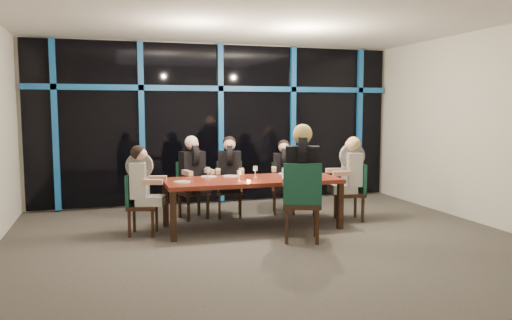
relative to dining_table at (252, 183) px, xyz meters
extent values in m
plane|color=#504C47|center=(0.00, -0.80, -0.68)|extent=(7.00, 7.00, 0.00)
cube|color=silver|center=(0.00, 2.20, 0.82)|extent=(7.00, 0.04, 3.00)
cube|color=silver|center=(0.00, -3.80, 0.82)|extent=(7.00, 0.04, 3.00)
cube|color=silver|center=(3.50, -0.80, 0.82)|extent=(0.04, 6.00, 3.00)
cube|color=white|center=(0.00, -0.80, 2.32)|extent=(7.00, 6.00, 0.04)
cube|color=black|center=(0.00, 2.14, 0.82)|extent=(6.86, 0.04, 2.94)
cube|color=#1555A3|center=(-2.90, 2.09, 0.82)|extent=(0.10, 0.10, 2.94)
cube|color=#1555A3|center=(-1.45, 2.09, 0.82)|extent=(0.10, 0.10, 2.94)
cube|color=#1555A3|center=(0.00, 2.09, 0.82)|extent=(0.10, 0.10, 2.94)
cube|color=#1555A3|center=(1.45, 2.09, 0.82)|extent=(0.10, 0.10, 2.94)
cube|color=#1555A3|center=(2.90, 2.09, 0.82)|extent=(0.10, 0.10, 2.94)
cube|color=#1555A3|center=(0.00, 2.09, 1.48)|extent=(6.86, 0.10, 0.10)
cube|color=#FF2D14|center=(1.10, 2.45, 1.47)|extent=(0.60, 0.05, 0.35)
cube|color=maroon|center=(0.00, 0.00, 0.04)|extent=(2.60, 1.00, 0.06)
cube|color=black|center=(-1.24, -0.44, -0.34)|extent=(0.08, 0.08, 0.69)
cube|color=black|center=(1.24, -0.44, -0.34)|extent=(0.08, 0.08, 0.69)
cube|color=black|center=(-1.24, 0.44, -0.34)|extent=(0.08, 0.08, 0.69)
cube|color=black|center=(1.24, 0.44, -0.34)|extent=(0.08, 0.08, 0.69)
cube|color=black|center=(-0.73, 0.89, -0.25)|extent=(0.52, 0.52, 0.06)
cube|color=#184E38|center=(-0.78, 1.07, 0.00)|extent=(0.43, 0.16, 0.48)
cube|color=black|center=(-0.86, 0.68, -0.48)|extent=(0.05, 0.05, 0.40)
cube|color=black|center=(-0.53, 0.77, -0.48)|extent=(0.05, 0.05, 0.40)
cube|color=black|center=(-0.94, 1.01, -0.48)|extent=(0.05, 0.05, 0.40)
cube|color=black|center=(-0.61, 1.10, -0.48)|extent=(0.05, 0.05, 0.40)
cube|color=black|center=(-0.14, 0.85, -0.26)|extent=(0.51, 0.51, 0.06)
cube|color=#184E38|center=(-0.10, 1.03, -0.01)|extent=(0.42, 0.14, 0.47)
cube|color=black|center=(-0.34, 0.72, -0.48)|extent=(0.04, 0.04, 0.39)
cube|color=black|center=(-0.01, 0.64, -0.48)|extent=(0.04, 0.04, 0.39)
cube|color=black|center=(-0.27, 1.05, -0.48)|extent=(0.04, 0.04, 0.39)
cube|color=black|center=(0.06, 0.97, -0.48)|extent=(0.04, 0.04, 0.39)
cube|color=black|center=(0.81, 0.85, -0.28)|extent=(0.50, 0.50, 0.05)
cube|color=#184E38|center=(0.86, 1.02, -0.04)|extent=(0.39, 0.16, 0.44)
cube|color=black|center=(0.61, 0.74, -0.50)|extent=(0.04, 0.04, 0.37)
cube|color=black|center=(0.92, 0.65, -0.50)|extent=(0.04, 0.04, 0.37)
cube|color=black|center=(0.71, 1.05, -0.50)|extent=(0.04, 0.04, 0.37)
cube|color=black|center=(1.01, 0.96, -0.50)|extent=(0.04, 0.04, 0.37)
cube|color=black|center=(-1.60, 0.07, -0.28)|extent=(0.50, 0.50, 0.05)
cube|color=#184E38|center=(-1.77, 0.11, -0.03)|extent=(0.15, 0.40, 0.45)
cube|color=black|center=(-1.49, -0.13, -0.49)|extent=(0.04, 0.04, 0.38)
cube|color=black|center=(-1.40, 0.18, -0.49)|extent=(0.04, 0.04, 0.38)
cube|color=black|center=(-1.80, -0.05, -0.49)|extent=(0.04, 0.04, 0.38)
cube|color=black|center=(-1.71, 0.26, -0.49)|extent=(0.04, 0.04, 0.38)
cube|color=black|center=(1.63, 0.03, -0.26)|extent=(0.48, 0.48, 0.06)
cube|color=#184E38|center=(1.82, 0.01, 0.00)|extent=(0.10, 0.43, 0.47)
cube|color=black|center=(1.48, 0.23, -0.48)|extent=(0.04, 0.04, 0.40)
cube|color=black|center=(1.44, -0.11, -0.48)|extent=(0.04, 0.04, 0.40)
cube|color=black|center=(1.82, 0.18, -0.48)|extent=(0.04, 0.04, 0.40)
cube|color=black|center=(1.78, -0.16, -0.48)|extent=(0.04, 0.04, 0.40)
cube|color=black|center=(0.44, -0.88, -0.18)|extent=(0.65, 0.65, 0.07)
cube|color=#184E38|center=(0.36, -1.09, 0.12)|extent=(0.49, 0.23, 0.56)
cube|color=black|center=(0.70, -0.76, -0.45)|extent=(0.06, 0.06, 0.47)
cube|color=black|center=(0.32, -0.63, -0.45)|extent=(0.06, 0.06, 0.47)
cube|color=black|center=(0.56, -1.14, -0.45)|extent=(0.06, 0.06, 0.47)
cube|color=black|center=(0.18, -1.00, -0.45)|extent=(0.06, 0.06, 0.47)
cube|color=black|center=(-0.71, 0.78, -0.16)|extent=(0.43, 0.47, 0.13)
cube|color=black|center=(-0.74, 0.92, 0.15)|extent=(0.43, 0.32, 0.53)
cylinder|color=black|center=(-0.74, 0.92, 0.36)|extent=(0.19, 0.41, 0.40)
sphere|color=tan|center=(-0.74, 0.91, 0.53)|extent=(0.20, 0.20, 0.20)
sphere|color=silver|center=(-0.75, 0.94, 0.56)|extent=(0.22, 0.22, 0.22)
cube|color=tan|center=(-0.87, 0.66, 0.11)|extent=(0.15, 0.30, 0.08)
cube|color=tan|center=(-0.50, 0.75, 0.11)|extent=(0.15, 0.30, 0.08)
cube|color=black|center=(-0.16, 0.74, -0.16)|extent=(0.42, 0.46, 0.13)
cube|color=black|center=(-0.13, 0.88, 0.15)|extent=(0.42, 0.30, 0.53)
cylinder|color=black|center=(-0.13, 0.88, 0.35)|extent=(0.18, 0.41, 0.39)
sphere|color=tan|center=(-0.14, 0.86, 0.52)|extent=(0.20, 0.20, 0.20)
sphere|color=black|center=(-0.13, 0.90, 0.55)|extent=(0.22, 0.22, 0.22)
cube|color=tan|center=(-0.36, 0.70, 0.11)|extent=(0.14, 0.29, 0.08)
cube|color=tan|center=(0.00, 0.62, 0.11)|extent=(0.14, 0.29, 0.08)
cube|color=black|center=(0.78, 0.75, -0.19)|extent=(0.41, 0.45, 0.12)
cube|color=black|center=(0.82, 0.88, 0.10)|extent=(0.40, 0.31, 0.50)
cylinder|color=black|center=(0.82, 0.88, 0.29)|extent=(0.19, 0.38, 0.37)
sphere|color=tan|center=(0.82, 0.86, 0.45)|extent=(0.19, 0.19, 0.19)
sphere|color=black|center=(0.83, 0.90, 0.48)|extent=(0.20, 0.20, 0.20)
cube|color=tan|center=(0.59, 0.73, 0.10)|extent=(0.14, 0.28, 0.07)
cube|color=tan|center=(0.93, 0.63, 0.10)|extent=(0.14, 0.28, 0.07)
cube|color=black|center=(-1.50, 0.04, -0.19)|extent=(0.45, 0.41, 0.13)
cube|color=black|center=(-1.64, 0.08, 0.11)|extent=(0.30, 0.40, 0.50)
cylinder|color=black|center=(-1.64, 0.08, 0.31)|extent=(0.39, 0.19, 0.38)
sphere|color=tan|center=(-1.62, 0.07, 0.47)|extent=(0.19, 0.19, 0.19)
sphere|color=black|center=(-1.65, 0.08, 0.50)|extent=(0.21, 0.21, 0.21)
cube|color=tan|center=(-1.48, -0.15, 0.10)|extent=(0.28, 0.14, 0.07)
cube|color=tan|center=(-1.38, 0.19, 0.10)|extent=(0.28, 0.14, 0.07)
cube|color=black|center=(1.52, 0.05, -0.16)|extent=(0.44, 0.39, 0.13)
cube|color=black|center=(1.67, 0.03, 0.15)|extent=(0.28, 0.41, 0.53)
cylinder|color=black|center=(1.67, 0.03, 0.36)|extent=(0.41, 0.15, 0.40)
sphere|color=tan|center=(1.65, 0.03, 0.53)|extent=(0.20, 0.20, 0.20)
sphere|color=tan|center=(1.69, 0.03, 0.56)|extent=(0.22, 0.22, 0.22)
cube|color=tan|center=(1.47, 0.25, 0.11)|extent=(0.29, 0.11, 0.08)
cube|color=tan|center=(1.42, -0.13, 0.11)|extent=(0.29, 0.11, 0.08)
cube|color=black|center=(0.49, -0.76, -0.07)|extent=(0.54, 0.58, 0.16)
cube|color=black|center=(0.43, -0.93, 0.30)|extent=(0.51, 0.41, 0.63)
cylinder|color=black|center=(0.43, -0.93, 0.55)|extent=(0.27, 0.48, 0.47)
sphere|color=tan|center=(0.43, -0.90, 0.75)|extent=(0.23, 0.23, 0.23)
sphere|color=tan|center=(0.42, -0.95, 0.78)|extent=(0.26, 0.26, 0.26)
cube|color=tan|center=(0.73, -0.75, 0.11)|extent=(0.20, 0.35, 0.09)
cube|color=tan|center=(0.31, -0.60, 0.11)|extent=(0.20, 0.35, 0.09)
cylinder|color=white|center=(-0.59, 0.35, 0.08)|extent=(0.24, 0.24, 0.01)
cylinder|color=white|center=(-0.26, 0.30, 0.08)|extent=(0.24, 0.24, 0.01)
cylinder|color=white|center=(0.65, 0.31, 0.08)|extent=(0.24, 0.24, 0.01)
cylinder|color=white|center=(-1.06, -0.08, 0.08)|extent=(0.24, 0.24, 0.01)
cylinder|color=white|center=(1.08, 0.11, 0.08)|extent=(0.24, 0.24, 0.01)
cylinder|color=white|center=(0.64, -0.36, 0.08)|extent=(0.24, 0.24, 0.01)
cylinder|color=black|center=(0.97, -0.12, 0.20)|extent=(0.08, 0.08, 0.26)
cylinder|color=black|center=(0.97, -0.12, 0.37)|extent=(0.03, 0.03, 0.10)
cylinder|color=silver|center=(0.97, -0.12, 0.20)|extent=(0.08, 0.08, 0.07)
cylinder|color=silver|center=(0.82, -0.26, 0.17)|extent=(0.11, 0.11, 0.20)
cylinder|color=silver|center=(0.88, -0.26, 0.19)|extent=(0.02, 0.02, 0.14)
cylinder|color=#FD9B4C|center=(-0.15, -0.32, 0.08)|extent=(0.05, 0.05, 0.03)
cylinder|color=silver|center=(-0.25, -0.17, 0.07)|extent=(0.06, 0.06, 0.01)
cylinder|color=silver|center=(-0.25, -0.17, 0.12)|extent=(0.01, 0.01, 0.09)
cylinder|color=silver|center=(-0.25, -0.17, 0.20)|extent=(0.06, 0.06, 0.06)
cylinder|color=silver|center=(0.08, 0.11, 0.07)|extent=(0.06, 0.06, 0.01)
cylinder|color=silver|center=(0.08, 0.11, 0.12)|extent=(0.01, 0.01, 0.10)
cylinder|color=silver|center=(0.08, 0.11, 0.21)|extent=(0.07, 0.07, 0.07)
cylinder|color=silver|center=(0.47, -0.11, 0.07)|extent=(0.06, 0.06, 0.01)
cylinder|color=silver|center=(0.47, -0.11, 0.12)|extent=(0.01, 0.01, 0.09)
cylinder|color=silver|center=(0.47, -0.11, 0.20)|extent=(0.06, 0.06, 0.06)
cylinder|color=white|center=(-0.65, 0.10, 0.07)|extent=(0.07, 0.07, 0.01)
cylinder|color=white|center=(-0.65, 0.10, 0.13)|extent=(0.01, 0.01, 0.10)
cylinder|color=white|center=(-0.65, 0.10, 0.21)|extent=(0.07, 0.07, 0.07)
cylinder|color=silver|center=(0.95, 0.12, 0.07)|extent=(0.06, 0.06, 0.01)
cylinder|color=silver|center=(0.95, 0.12, 0.12)|extent=(0.01, 0.01, 0.09)
cylinder|color=silver|center=(0.95, 0.12, 0.20)|extent=(0.06, 0.06, 0.06)
camera|label=1|loc=(-2.09, -7.08, 1.12)|focal=35.00mm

